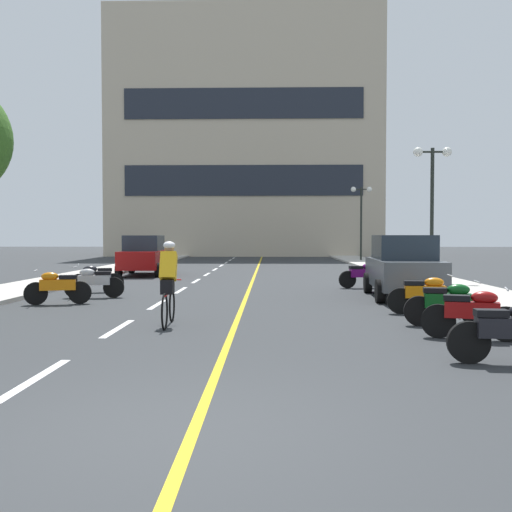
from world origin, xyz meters
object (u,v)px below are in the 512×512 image
(street_lamp_far, at_px, (361,206))
(motorcycle_6, at_px, (96,278))
(parked_car_mid, at_px, (144,255))
(motorcycle_4, at_px, (57,287))
(motorcycle_7, at_px, (363,274))
(motorcycle_5, at_px, (94,282))
(motorcycle_0, at_px, (510,331))
(motorcycle_1, at_px, (473,313))
(cyclist_rider, at_px, (168,281))
(motorcycle_3, at_px, (426,294))
(parked_car_near, at_px, (403,266))
(street_lamp_mid, at_px, (432,183))
(motorcycle_2, at_px, (448,303))

(street_lamp_far, xyz_separation_m, motorcycle_6, (-11.89, -22.62, -3.38))
(parked_car_mid, distance_m, motorcycle_4, 11.49)
(motorcycle_7, bearing_deg, motorcycle_5, -157.80)
(motorcycle_0, bearing_deg, motorcycle_1, 85.84)
(street_lamp_far, distance_m, motorcycle_7, 21.40)
(parked_car_mid, relative_size, cyclist_rider, 2.40)
(motorcycle_0, distance_m, cyclist_rider, 6.43)
(motorcycle_6, bearing_deg, parked_car_mid, 91.63)
(street_lamp_far, bearing_deg, motorcycle_4, -114.69)
(motorcycle_3, relative_size, motorcycle_7, 1.01)
(motorcycle_5, bearing_deg, parked_car_near, 1.60)
(street_lamp_far, bearing_deg, motorcycle_0, -95.20)
(motorcycle_1, height_order, motorcycle_3, same)
(motorcycle_1, distance_m, motorcycle_7, 10.05)
(motorcycle_5, bearing_deg, motorcycle_4, -105.65)
(street_lamp_mid, xyz_separation_m, motorcycle_7, (-3.01, -2.46, -3.36))
(street_lamp_mid, height_order, motorcycle_2, street_lamp_mid)
(motorcycle_2, xyz_separation_m, motorcycle_5, (-8.64, 5.18, 0.00))
(motorcycle_2, relative_size, motorcycle_7, 1.00)
(motorcycle_4, relative_size, motorcycle_6, 1.02)
(motorcycle_0, xyz_separation_m, cyclist_rider, (-5.40, 3.46, 0.41))
(street_lamp_far, height_order, motorcycle_5, street_lamp_far)
(parked_car_mid, height_order, motorcycle_5, parked_car_mid)
(street_lamp_far, height_order, parked_car_near, street_lamp_far)
(motorcycle_1, bearing_deg, motorcycle_3, 88.99)
(parked_car_near, height_order, motorcycle_6, parked_car_near)
(motorcycle_1, xyz_separation_m, motorcycle_3, (0.06, 3.29, 0.00))
(street_lamp_mid, height_order, cyclist_rider, street_lamp_mid)
(street_lamp_far, height_order, motorcycle_3, street_lamp_far)
(street_lamp_mid, xyz_separation_m, parked_car_near, (-2.35, -5.60, -2.92))
(motorcycle_6, bearing_deg, motorcycle_4, -90.58)
(street_lamp_mid, bearing_deg, motorcycle_4, -147.52)
(street_lamp_far, distance_m, motorcycle_5, 27.07)
(motorcycle_3, xyz_separation_m, motorcycle_5, (-8.67, 3.37, 0.00))
(street_lamp_far, xyz_separation_m, motorcycle_5, (-11.46, -24.29, -3.38))
(street_lamp_mid, bearing_deg, motorcycle_7, -140.71)
(motorcycle_5, distance_m, cyclist_rider, 6.00)
(motorcycle_0, height_order, motorcycle_7, same)
(motorcycle_4, relative_size, motorcycle_7, 0.99)
(motorcycle_0, bearing_deg, motorcycle_6, 130.93)
(motorcycle_0, bearing_deg, street_lamp_far, 84.80)
(motorcycle_4, bearing_deg, motorcycle_5, 74.35)
(street_lamp_far, distance_m, motorcycle_0, 33.19)
(parked_car_near, distance_m, motorcycle_6, 9.52)
(motorcycle_1, distance_m, motorcycle_5, 10.88)
(motorcycle_1, height_order, motorcycle_5, same)
(motorcycle_1, distance_m, motorcycle_2, 1.47)
(motorcycle_3, bearing_deg, street_lamp_mid, 73.96)
(parked_car_near, height_order, motorcycle_1, parked_car_near)
(motorcycle_1, bearing_deg, cyclist_rider, 164.71)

